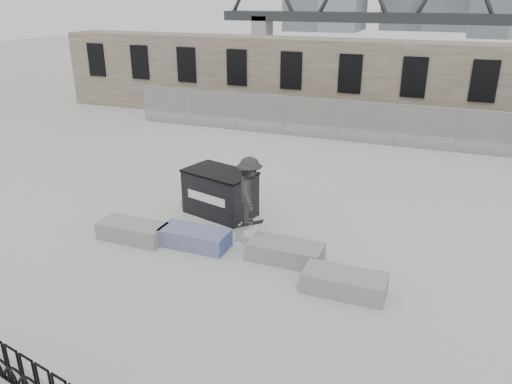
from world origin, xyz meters
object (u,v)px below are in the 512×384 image
at_px(planter_center_left, 195,237).
at_px(dumpster, 220,192).
at_px(planter_center_right, 286,251).
at_px(planter_offset, 344,282).
at_px(skateboarder, 249,191).
at_px(bike_rack, 22,373).
at_px(planter_far_left, 133,230).

xyz_separation_m(planter_center_left, dumpster, (-0.27, 2.33, 0.47)).
bearing_deg(planter_center_right, planter_center_left, -176.79).
xyz_separation_m(planter_center_right, dumpster, (-2.98, 2.18, 0.47)).
height_order(planter_offset, skateboarder, skateboarder).
bearing_deg(bike_rack, planter_far_left, 106.18).
xyz_separation_m(planter_center_left, skateboarder, (1.50, 0.51, 1.45)).
bearing_deg(planter_offset, bike_rack, -131.16).
relative_size(dumpster, bike_rack, 0.52).
distance_m(planter_offset, dumpster, 5.74).
distance_m(dumpster, skateboarder, 2.72).
relative_size(planter_center_right, planter_offset, 1.00).
distance_m(planter_center_right, bike_rack, 6.97).
height_order(planter_far_left, skateboarder, skateboarder).
relative_size(planter_center_right, skateboarder, 0.96).
xyz_separation_m(planter_center_right, skateboarder, (-1.20, 0.36, 1.45)).
distance_m(planter_far_left, planter_offset, 6.44).
bearing_deg(bike_rack, planter_offset, 48.84).
bearing_deg(planter_offset, planter_center_right, 152.00).
xyz_separation_m(planter_offset, bike_rack, (-4.70, -5.38, 0.16)).
distance_m(planter_far_left, skateboarder, 3.79).
xyz_separation_m(planter_center_left, bike_rack, (-0.19, -6.19, 0.16)).
bearing_deg(planter_center_right, bike_rack, -114.50).
bearing_deg(skateboarder, planter_offset, -135.90).
height_order(bike_rack, skateboarder, skateboarder).
relative_size(planter_offset, skateboarder, 0.96).
xyz_separation_m(dumpster, skateboarder, (1.78, -1.82, 0.98)).
bearing_deg(planter_center_left, skateboarder, 18.80).
bearing_deg(planter_far_left, planter_center_right, 5.33).
bearing_deg(planter_far_left, dumpster, 57.94).
bearing_deg(planter_center_left, planter_center_right, 3.21).
xyz_separation_m(planter_offset, skateboarder, (-3.01, 1.32, 1.45)).
xyz_separation_m(planter_far_left, dumpster, (1.63, 2.61, 0.47)).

